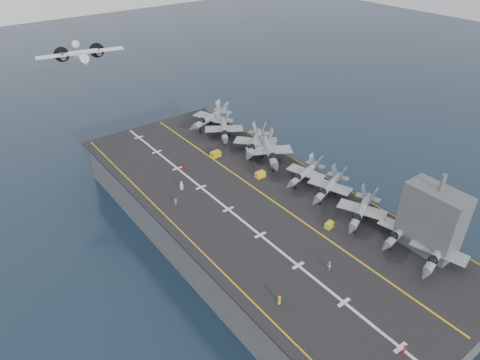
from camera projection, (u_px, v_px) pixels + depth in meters
ground at (251, 238)px, 93.76m from camera, size 500.00×500.00×0.00m
hull at (251, 220)px, 91.08m from camera, size 36.00×90.00×10.00m
flight_deck at (252, 200)px, 88.30m from camera, size 38.00×92.00×0.40m
foul_line at (263, 194)px, 89.71m from camera, size 0.35×90.00×0.02m
landing_centerline at (228, 209)px, 85.11m from camera, size 0.50×90.00×0.02m
deck_edge_port at (180, 230)px, 79.48m from camera, size 0.25×90.00×0.02m
deck_edge_stbd at (315, 171)px, 97.64m from camera, size 0.25×90.00×0.02m
island_superstructure at (434, 213)px, 71.69m from camera, size 5.00×10.00×15.00m
fighter_jet_0 at (438, 252)px, 71.02m from camera, size 15.69×12.39×4.80m
fighter_jet_1 at (401, 230)px, 76.15m from camera, size 13.98×10.56×4.41m
fighter_jet_2 at (361, 210)px, 80.80m from camera, size 16.25×13.90×4.77m
fighter_jet_3 at (329, 186)px, 87.89m from camera, size 15.67×12.85×4.69m
fighter_jet_4 at (305, 173)px, 92.61m from camera, size 14.62×11.57×4.46m
fighter_jet_5 at (270, 151)px, 99.82m from camera, size 17.55×19.47×5.63m
fighter_jet_6 at (255, 142)px, 103.76m from camera, size 18.43×17.70×5.35m
fighter_jet_7 at (224, 129)px, 110.21m from camera, size 16.48×17.89×5.17m
fighter_jet_8 at (210, 118)px, 115.87m from camera, size 18.42×15.16×5.50m
tow_cart_a at (329, 225)px, 80.02m from camera, size 1.97×1.47×1.07m
tow_cart_b at (260, 175)px, 95.06m from camera, size 2.21×1.49×1.29m
tow_cart_c at (216, 154)px, 102.87m from camera, size 2.36×1.59×1.38m
crew_0 at (279, 300)px, 64.32m from camera, size 1.18×1.10×1.63m
crew_3 at (176, 202)px, 85.80m from camera, size 1.16×1.04×1.61m
crew_4 at (184, 167)px, 97.33m from camera, size 1.10×1.31×1.87m
crew_5 at (182, 186)px, 90.58m from camera, size 1.39×1.46×2.03m
crew_6 at (404, 350)px, 56.95m from camera, size 1.26×1.03×1.83m
crew_7 at (329, 266)px, 70.40m from camera, size 1.23×1.10×1.71m
transport_plane at (82, 58)px, 108.00m from camera, size 23.53×18.20×5.00m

